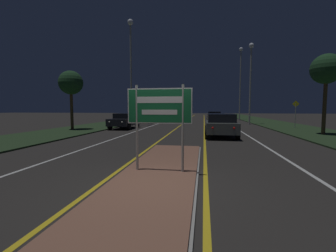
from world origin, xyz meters
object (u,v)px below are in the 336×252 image
Objects in this scene: highway_sign at (159,111)px; car_approaching_0 at (125,120)px; car_receding_0 at (221,125)px; car_approaching_1 at (149,117)px; car_receding_1 at (216,119)px; car_receding_2 at (214,116)px; streetlight_left_near at (131,54)px; warning_sign at (295,112)px; streetlight_right_near at (251,71)px; streetlight_right_far at (240,74)px.

highway_sign is 0.58× the size of car_approaching_0.
car_receding_0 is (2.31, 8.79, -1.01)m from highway_sign.
car_receding_0 reaches higher than car_approaching_1.
car_approaching_0 is (-8.30, 4.85, -0.04)m from car_receding_0.
car_receding_2 is at bearing 89.23° from car_receding_1.
streetlight_left_near is at bearing -138.10° from car_receding_2.
streetlight_left_near is at bearing 175.04° from warning_sign.
streetlight_right_near is 13.28m from car_approaching_1.
streetlight_right_near reaches higher than car_receding_1.
streetlight_left_near is 1.01× the size of streetlight_right_far.
streetlight_left_near is 1.22× the size of streetlight_right_near.
car_receding_0 is 9.62m from car_approaching_0.
highway_sign reaches higher than car_approaching_1.
car_receding_2 is at bearing 41.90° from streetlight_left_near.
warning_sign is (6.75, -9.46, 0.80)m from car_receding_2.
streetlight_right_near is 3.68× the size of warning_sign.
streetlight_right_far is (0.27, 9.08, 1.05)m from streetlight_right_near.
car_approaching_1 is (-8.35, -3.05, -0.04)m from car_receding_2.
highway_sign is 21.92m from streetlight_right_near.
car_receding_0 is 16.30m from car_receding_2.
car_receding_0 is 9.84m from warning_sign.
highway_sign is 0.27× the size of streetlight_right_near.
car_receding_1 is at bearing -29.24° from car_approaching_1.
warning_sign is (3.00, -4.93, -4.44)m from streetlight_right_near.
streetlight_right_near is at bearing -50.38° from car_receding_2.
car_receding_2 is at bearing -131.50° from streetlight_right_far.
streetlight_right_far is 15.83m from car_approaching_1.
car_receding_0 is at bearing -101.68° from streetlight_right_far.
streetlight_right_far reaches higher than car_receding_2.
streetlight_right_near is 13.49m from car_receding_0.
car_approaching_0 is (-8.59, -11.45, -0.02)m from car_receding_2.
highway_sign reaches higher than car_receding_1.
car_receding_1 is 9.45m from car_approaching_1.
car_receding_0 is 0.86× the size of car_receding_1.
streetlight_right_far is 2.30× the size of car_receding_1.
streetlight_right_near is at bearing 39.10° from car_receding_1.
car_approaching_1 is at bearing 104.62° from highway_sign.
car_receding_0 is at bearing -108.92° from streetlight_right_near.
car_receding_1 is at bearing -108.68° from streetlight_right_far.
car_receding_2 reaches higher than car_approaching_1.
car_approaching_1 is (0.68, 5.05, -6.81)m from streetlight_left_near.
streetlight_left_near reaches higher than car_receding_1.
highway_sign is 30.81m from streetlight_right_far.
car_receding_0 reaches higher than car_receding_1.
car_approaching_0 is at bearing -91.65° from car_approaching_1.
streetlight_left_near is at bearing -97.62° from car_approaching_1.
streetlight_right_near is 2.17× the size of car_approaching_0.
streetlight_left_near is 7.58m from car_approaching_0.
warning_sign is (6.85, -1.80, 0.85)m from car_receding_1.
streetlight_right_far reaches higher than highway_sign.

